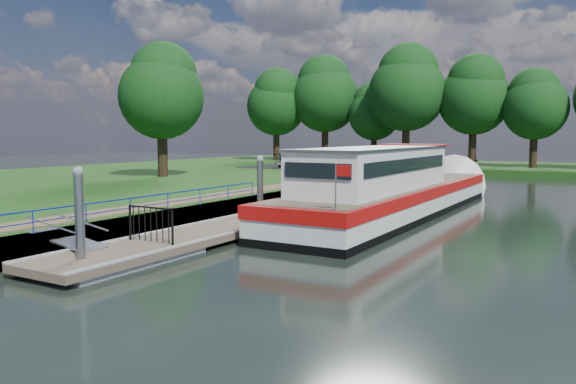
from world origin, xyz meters
The scene contains 16 objects.
ground centered at (0.00, 0.00, 0.00)m, with size 160.00×160.00×0.00m, color black.
riverbank centered at (-18.00, 15.00, 0.39)m, with size 32.00×90.00×0.78m, color #184012.
bank_edge centered at (-2.55, 15.00, 0.39)m, with size 1.10×90.00×0.78m, color #473D2D.
footpath centered at (-4.40, 8.00, 0.80)m, with size 1.60×40.00×0.05m, color brown.
carpark centered at (-11.00, 38.00, 0.81)m, with size 14.00×12.00×0.06m, color black.
blue_fence centered at (-2.75, 3.00, 1.31)m, with size 0.04×18.04×0.72m.
pontoon centered at (0.00, 13.00, 0.18)m, with size 2.50×30.00×0.56m.
mooring_piles centered at (0.00, 13.00, 1.28)m, with size 0.30×27.30×3.55m.
gangway centered at (-1.85, 0.50, 0.63)m, with size 2.58×1.00×0.92m.
gate_panel centered at (0.00, 2.20, 1.15)m, with size 1.85×0.05×1.15m.
barge centered at (3.60, 15.11, 1.09)m, with size 4.36×21.15×4.78m.
horizon_trees centered at (-1.61, 48.68, 7.95)m, with size 54.38×10.03×12.87m.
bank_tree_a centered at (-15.99, 20.08, 7.02)m, with size 6.12×6.12×9.72m.
car_a centered at (-7.92, 35.65, 1.43)m, with size 1.41×3.51×1.20m, color #999999.
car_b centered at (-10.77, 35.62, 1.49)m, with size 1.38×3.96×1.31m, color #999999.
car_c centered at (-13.10, 34.79, 1.50)m, with size 1.88×4.62×1.34m, color #999999.
Camera 1 is at (12.58, -10.70, 3.79)m, focal length 35.00 mm.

